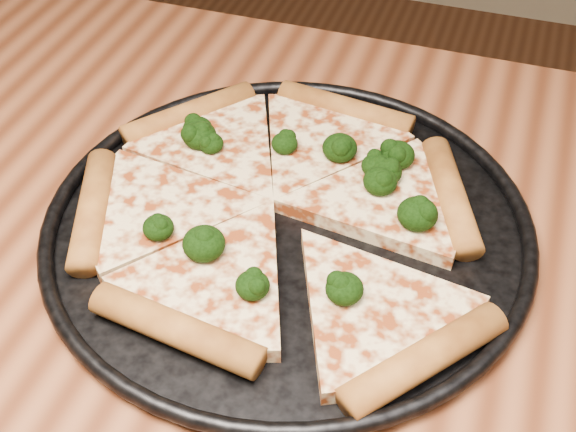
% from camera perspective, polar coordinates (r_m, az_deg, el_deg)
% --- Properties ---
extents(dining_table, '(1.20, 0.90, 0.75)m').
position_cam_1_polar(dining_table, '(0.64, -2.25, -14.50)').
color(dining_table, brown).
rests_on(dining_table, ground).
extents(pizza_pan, '(0.41, 0.41, 0.02)m').
position_cam_1_polar(pizza_pan, '(0.64, 0.00, -0.53)').
color(pizza_pan, black).
rests_on(pizza_pan, dining_table).
extents(pizza, '(0.38, 0.36, 0.03)m').
position_cam_1_polar(pizza, '(0.64, -0.74, 0.68)').
color(pizza, '#FED99B').
rests_on(pizza, pizza_pan).
extents(broccoli_florets, '(0.25, 0.21, 0.03)m').
position_cam_1_polar(broccoli_florets, '(0.64, 1.23, 2.23)').
color(broccoli_florets, black).
rests_on(broccoli_florets, pizza).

